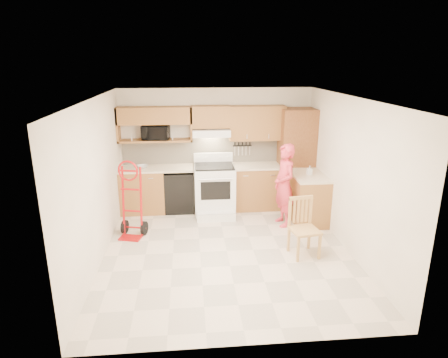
{
  "coord_description": "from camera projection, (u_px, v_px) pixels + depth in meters",
  "views": [
    {
      "loc": [
        -0.59,
        -5.81,
        3.05
      ],
      "look_at": [
        0.0,
        0.5,
        1.1
      ],
      "focal_mm": 31.26,
      "sensor_mm": 36.0,
      "label": 1
    }
  ],
  "objects": [
    {
      "name": "range",
      "position": [
        215.0,
        186.0,
        7.91
      ],
      "size": [
        0.81,
        1.06,
        1.19
      ],
      "primitive_type": null,
      "color": "white",
      "rests_on": "ground"
    },
    {
      "name": "knife_strip",
      "position": [
        242.0,
        149.0,
        8.26
      ],
      "size": [
        0.4,
        0.05,
        0.29
      ],
      "primitive_type": null,
      "color": "black",
      "rests_on": "backsplash"
    },
    {
      "name": "dishwasher",
      "position": [
        179.0,
        191.0,
        8.14
      ],
      "size": [
        0.6,
        0.6,
        0.85
      ],
      "primitive_type": "cube",
      "color": "black",
      "rests_on": "ground"
    },
    {
      "name": "upper_cab_left",
      "position": [
        154.0,
        115.0,
        7.77
      ],
      "size": [
        1.5,
        0.33,
        0.34
      ],
      "primitive_type": "cube",
      "color": "brown",
      "rests_on": "wall_back"
    },
    {
      "name": "soap_bottle",
      "position": [
        310.0,
        170.0,
        7.42
      ],
      "size": [
        0.1,
        0.1,
        0.18
      ],
      "primitive_type": "imported",
      "rotation": [
        0.0,
        0.0,
        0.27
      ],
      "color": "white",
      "rests_on": "countertop_return"
    },
    {
      "name": "lower_cab_left",
      "position": [
        143.0,
        191.0,
        8.07
      ],
      "size": [
        0.9,
        0.6,
        0.9
      ],
      "primitive_type": "cube",
      "color": "brown",
      "rests_on": "ground"
    },
    {
      "name": "upper_cab_center",
      "position": [
        211.0,
        117.0,
        7.89
      ],
      "size": [
        0.76,
        0.33,
        0.44
      ],
      "primitive_type": "cube",
      "color": "brown",
      "rests_on": "wall_back"
    },
    {
      "name": "microwave",
      "position": [
        156.0,
        132.0,
        7.87
      ],
      "size": [
        0.58,
        0.43,
        0.3
      ],
      "primitive_type": "imported",
      "rotation": [
        0.0,
        0.0,
        -0.13
      ],
      "color": "black",
      "rests_on": "upper_shelf_mw"
    },
    {
      "name": "backsplash",
      "position": [
        216.0,
        151.0,
        8.26
      ],
      "size": [
        3.92,
        0.03,
        0.55
      ],
      "primitive_type": "cube",
      "color": "beige",
      "rests_on": "wall_back"
    },
    {
      "name": "upper_cab_right",
      "position": [
        257.0,
        123.0,
        8.01
      ],
      "size": [
        1.14,
        0.33,
        0.7
      ],
      "primitive_type": "cube",
      "color": "brown",
      "rests_on": "wall_back"
    },
    {
      "name": "wall_front",
      "position": [
        249.0,
        244.0,
        3.96
      ],
      "size": [
        4.0,
        0.02,
        2.5
      ],
      "primitive_type": "cube",
      "color": "white",
      "rests_on": "ground"
    },
    {
      "name": "wall_left",
      "position": [
        96.0,
        183.0,
        5.94
      ],
      "size": [
        0.02,
        4.5,
        2.5
      ],
      "primitive_type": "cube",
      "color": "white",
      "rests_on": "ground"
    },
    {
      "name": "wall_right",
      "position": [
        351.0,
        176.0,
        6.29
      ],
      "size": [
        0.02,
        4.5,
        2.5
      ],
      "primitive_type": "cube",
      "color": "white",
      "rests_on": "ground"
    },
    {
      "name": "upper_shelf_mw",
      "position": [
        156.0,
        141.0,
        7.92
      ],
      "size": [
        1.5,
        0.33,
        0.04
      ],
      "primitive_type": "cube",
      "color": "brown",
      "rests_on": "wall_back"
    },
    {
      "name": "countertop_return",
      "position": [
        309.0,
        176.0,
        7.46
      ],
      "size": [
        0.63,
        1.0,
        0.04
      ],
      "primitive_type": "cube",
      "color": "beige",
      "rests_on": "cab_return_right"
    },
    {
      "name": "person",
      "position": [
        284.0,
        185.0,
        7.31
      ],
      "size": [
        0.47,
        0.63,
        1.58
      ],
      "primitive_type": "imported",
      "rotation": [
        0.0,
        0.0,
        -1.41
      ],
      "color": "#D33545",
      "rests_on": "ground"
    },
    {
      "name": "hand_truck",
      "position": [
        130.0,
        203.0,
        6.84
      ],
      "size": [
        0.6,
        0.57,
        1.27
      ],
      "primitive_type": null,
      "rotation": [
        0.0,
        0.0,
        -0.25
      ],
      "color": "#B20F11",
      "rests_on": "ground"
    },
    {
      "name": "ceiling",
      "position": [
        227.0,
        98.0,
        5.74
      ],
      "size": [
        4.0,
        4.5,
        0.02
      ],
      "primitive_type": "cube",
      "color": "white",
      "rests_on": "ground"
    },
    {
      "name": "countertop_right",
      "position": [
        257.0,
        166.0,
        8.14
      ],
      "size": [
        1.14,
        0.63,
        0.04
      ],
      "primitive_type": "cube",
      "color": "beige",
      "rests_on": "lower_cab_right"
    },
    {
      "name": "countertop_left",
      "position": [
        157.0,
        168.0,
        7.96
      ],
      "size": [
        1.5,
        0.63,
        0.04
      ],
      "primitive_type": "cube",
      "color": "beige",
      "rests_on": "lower_cab_left"
    },
    {
      "name": "wall_back",
      "position": [
        216.0,
        148.0,
        8.27
      ],
      "size": [
        4.0,
        0.02,
        2.5
      ],
      "primitive_type": "cube",
      "color": "white",
      "rests_on": "ground"
    },
    {
      "name": "lower_cab_right",
      "position": [
        256.0,
        187.0,
        8.28
      ],
      "size": [
        1.14,
        0.6,
        0.9
      ],
      "primitive_type": "cube",
      "color": "brown",
      "rests_on": "ground"
    },
    {
      "name": "bowl",
      "position": [
        143.0,
        166.0,
        7.92
      ],
      "size": [
        0.28,
        0.28,
        0.05
      ],
      "primitive_type": "imported",
      "rotation": [
        0.0,
        0.0,
        0.4
      ],
      "color": "white",
      "rests_on": "countertop_left"
    },
    {
      "name": "range_hood",
      "position": [
        211.0,
        132.0,
        7.91
      ],
      "size": [
        0.76,
        0.46,
        0.14
      ],
      "primitive_type": "cube",
      "color": "white",
      "rests_on": "wall_back"
    },
    {
      "name": "pantry_tall",
      "position": [
        296.0,
        159.0,
        8.18
      ],
      "size": [
        0.7,
        0.6,
        2.1
      ],
      "primitive_type": "cube",
      "color": "brown",
      "rests_on": "ground"
    },
    {
      "name": "floor",
      "position": [
        227.0,
        251.0,
        6.48
      ],
      "size": [
        4.0,
        4.5,
        0.02
      ],
      "primitive_type": "cube",
      "color": "beige",
      "rests_on": "ground"
    },
    {
      "name": "dining_chair",
      "position": [
        305.0,
        228.0,
        6.21
      ],
      "size": [
        0.49,
        0.53,
        0.95
      ],
      "primitive_type": null,
      "rotation": [
        0.0,
        0.0,
        0.16
      ],
      "color": "#B4824E",
      "rests_on": "ground"
    },
    {
      "name": "cab_return_right",
      "position": [
        308.0,
        199.0,
        7.6
      ],
      "size": [
        0.6,
        1.0,
        0.9
      ],
      "primitive_type": "cube",
      "color": "brown",
      "rests_on": "ground"
    }
  ]
}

